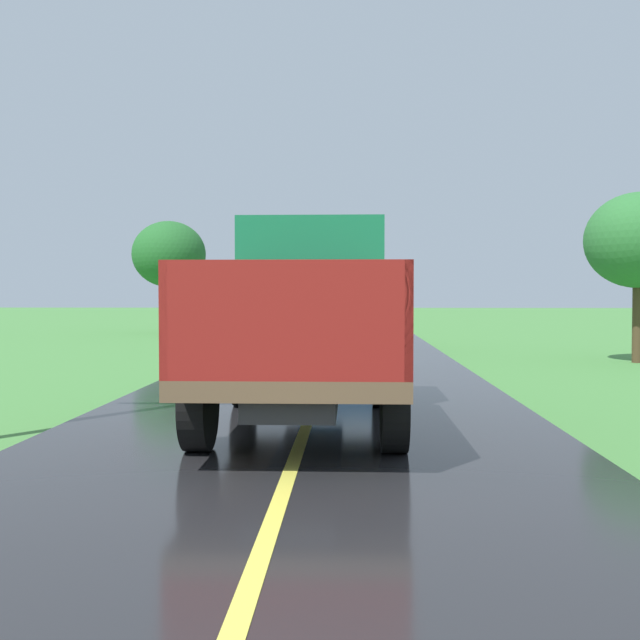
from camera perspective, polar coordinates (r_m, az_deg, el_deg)
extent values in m
cube|color=#2D2D30|center=(9.91, -1.11, -4.40)|extent=(0.90, 5.51, 0.24)
cube|color=brown|center=(9.89, -1.11, -3.24)|extent=(2.30, 5.80, 0.20)
cube|color=#197A4C|center=(11.79, -0.53, 2.70)|extent=(2.10, 1.90, 1.90)
cube|color=black|center=(12.76, -0.31, 4.13)|extent=(1.78, 0.02, 0.76)
cube|color=maroon|center=(9.02, -8.55, 0.38)|extent=(0.08, 3.85, 1.10)
cube|color=maroon|center=(8.87, 5.67, 0.36)|extent=(0.08, 3.85, 1.10)
cube|color=maroon|center=(7.00, -2.55, -0.04)|extent=(2.30, 0.08, 1.10)
cube|color=maroon|center=(10.76, -0.82, 0.64)|extent=(2.30, 0.08, 1.10)
cylinder|color=black|center=(11.80, -5.68, -3.87)|extent=(0.28, 1.00, 1.00)
cylinder|color=black|center=(11.69, 4.59, -3.92)|extent=(0.28, 1.00, 1.00)
cylinder|color=black|center=(8.48, -8.92, -6.17)|extent=(0.28, 1.00, 1.00)
cylinder|color=black|center=(8.33, 5.48, -6.30)|extent=(0.28, 1.00, 1.00)
ellipsoid|color=#94C41D|center=(10.48, -4.70, -1.21)|extent=(0.50, 0.58, 0.46)
ellipsoid|color=#99CA28|center=(10.52, -5.10, -1.62)|extent=(0.51, 0.63, 0.41)
ellipsoid|color=#A7BE23|center=(9.55, -4.70, 0.24)|extent=(0.47, 0.60, 0.46)
ellipsoid|color=#A6CB22|center=(9.44, -2.83, -1.98)|extent=(0.41, 0.37, 0.37)
ellipsoid|color=#A6B721|center=(7.80, -6.70, -2.30)|extent=(0.45, 0.48, 0.50)
ellipsoid|color=#ADBD20|center=(8.35, 2.53, -2.09)|extent=(0.53, 0.59, 0.44)
cube|color=#2D2D30|center=(25.01, 1.45, -0.58)|extent=(0.90, 5.51, 0.24)
cube|color=brown|center=(25.00, 1.45, -0.12)|extent=(2.30, 5.80, 0.20)
cube|color=silver|center=(26.93, 1.52, 2.26)|extent=(2.10, 1.90, 1.90)
cube|color=black|center=(27.89, 1.55, 2.93)|extent=(1.78, 0.02, 0.76)
cube|color=#2D517F|center=(24.05, -1.24, 1.35)|extent=(0.08, 3.85, 1.10)
cube|color=#2D517F|center=(24.02, 4.06, 1.34)|extent=(0.08, 3.85, 1.10)
cube|color=#2D517F|center=(22.12, 1.33, 1.30)|extent=(2.30, 0.08, 1.10)
cube|color=#2D517F|center=(25.89, 1.48, 1.39)|extent=(2.30, 0.08, 1.10)
cylinder|color=black|center=(26.84, -0.73, -0.62)|extent=(0.28, 1.00, 1.00)
cylinder|color=black|center=(26.81, 3.76, -0.63)|extent=(0.28, 1.00, 1.00)
cylinder|color=black|center=(23.46, -1.18, -0.99)|extent=(0.28, 1.00, 1.00)
cylinder|color=black|center=(23.42, 3.95, -1.00)|extent=(0.28, 1.00, 1.00)
ellipsoid|color=#9EB828|center=(22.87, -0.54, 1.10)|extent=(0.58, 0.54, 0.44)
ellipsoid|color=#A0C326|center=(25.43, -0.32, 1.23)|extent=(0.53, 0.57, 0.50)
ellipsoid|color=#A6C01C|center=(23.95, 1.43, 0.42)|extent=(0.53, 0.49, 0.39)
ellipsoid|color=#A9C125|center=(24.87, 2.68, 1.30)|extent=(0.50, 0.60, 0.36)
ellipsoid|color=#A1C92A|center=(24.66, 1.78, 1.24)|extent=(0.48, 0.43, 0.45)
ellipsoid|color=#9DBA23|center=(23.02, 3.09, 1.24)|extent=(0.55, 0.51, 0.48)
ellipsoid|color=#AAB52B|center=(23.00, -0.08, 1.91)|extent=(0.56, 0.66, 0.38)
ellipsoid|color=#A8CB2B|center=(23.12, -0.60, 1.95)|extent=(0.41, 0.42, 0.41)
cylinder|color=#4C3823|center=(35.30, -11.04, 0.84)|extent=(0.28, 0.28, 2.25)
ellipsoid|color=#236028|center=(35.34, -11.07, 4.79)|extent=(3.27, 3.27, 2.94)
cylinder|color=#4C3823|center=(21.54, 22.37, -0.19)|extent=(0.28, 0.28, 2.06)
ellipsoid|color=#2D7033|center=(21.57, 22.44, 5.46)|extent=(2.74, 2.74, 2.46)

